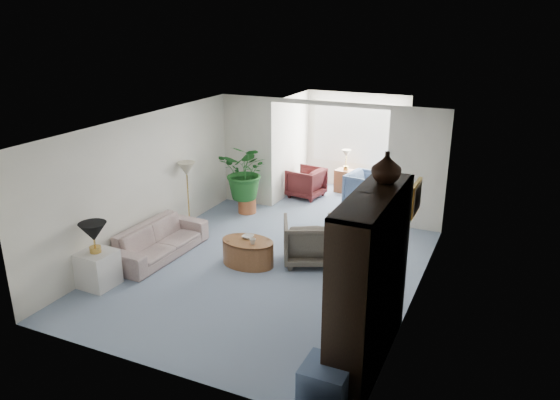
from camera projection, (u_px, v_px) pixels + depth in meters
The scene contains 26 objects.
floor at pixel (266, 271), 9.19m from camera, with size 6.00×6.00×0.00m, color gray.
sunroom_floor at pixel (341, 200), 12.71m from camera, with size 2.60×2.60×0.00m, color gray.
back_pier_left at pixel (248, 151), 12.10m from camera, with size 1.20×0.12×2.50m, color white.
back_pier_right at pixel (416, 170), 10.61m from camera, with size 1.20×0.12×2.50m, color white.
back_header at pixel (328, 103), 10.96m from camera, with size 2.60×0.12×0.10m, color white.
window_pane at pixel (357, 133), 13.18m from camera, with size 2.20×0.02×1.50m, color white.
window_blinds at pixel (356, 134), 13.16m from camera, with size 2.20×0.02×1.50m, color white.
framed_picture at pixel (417, 198), 7.58m from camera, with size 0.04×0.50×0.40m, color beige.
sofa at pixel (159, 240), 9.67m from camera, with size 2.03×0.79×0.59m, color #BAAF9D.
end_table at pixel (98, 269), 8.59m from camera, with size 0.54×0.54×0.59m, color silver.
table_lamp at pixel (93, 232), 8.38m from camera, with size 0.44×0.44×0.30m, color black.
floor_lamp at pixel (186, 169), 10.68m from camera, with size 0.36×0.36×0.28m, color beige.
coffee_table at pixel (248, 252), 9.36m from camera, with size 0.95×0.95×0.45m, color brown.
coffee_bowl at pixel (248, 237), 9.38m from camera, with size 0.20×0.20×0.05m, color beige.
coffee_cup at pixel (253, 241), 9.12m from camera, with size 0.11×0.11×0.10m, color beige.
wingback_chair at pixel (308, 241), 9.39m from camera, with size 0.86×0.89×0.81m, color #675F51.
side_table_dark at pixel (351, 247), 9.41m from camera, with size 0.48×0.38×0.58m, color black.
entertainment_cabinet at pixel (370, 279), 6.55m from camera, with size 0.53×1.98×2.20m, color black.
cabinet_urn at pixel (386, 167), 6.56m from camera, with size 0.37×0.37×0.39m, color black.
ottoman at pixel (326, 381), 6.08m from camera, with size 0.54×0.54×0.43m, color slate.
plant_pot at pixel (247, 206), 11.85m from camera, with size 0.40×0.40×0.32m, color #AC5A32.
house_plant at pixel (246, 172), 11.59m from camera, with size 1.13×0.98×1.25m, color #1F5D22.
sunroom_chair_blue at pixel (367, 189), 12.22m from camera, with size 0.83×0.85×0.77m, color slate.
sunroom_chair_maroon at pixel (306, 183), 12.82m from camera, with size 0.76×0.79×0.72m, color #531C1C.
sunroom_table at pixel (345, 181), 13.19m from camera, with size 0.46×0.36×0.57m, color brown.
shelf_clutter at pixel (363, 282), 6.49m from camera, with size 0.30×1.14×1.06m.
Camera 1 is at (3.66, -7.43, 4.17)m, focal length 34.18 mm.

